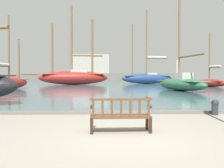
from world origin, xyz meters
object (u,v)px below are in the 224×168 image
at_px(sailboat_distant_harbor, 8,82).
at_px(sailboat_outer_port, 210,82).
at_px(mooring_bollard, 215,106).
at_px(park_bench, 121,115).
at_px(sailboat_nearest_port, 74,76).
at_px(sailboat_mid_starboard, 180,83).
at_px(sailboat_nearest_starboard, 148,77).

distance_m(sailboat_distant_harbor, sailboat_outer_port, 26.00).
bearing_deg(mooring_bollard, sailboat_outer_port, 67.19).
relative_size(park_bench, sailboat_nearest_port, 0.11).
bearing_deg(sailboat_outer_port, sailboat_mid_starboard, -126.92).
bearing_deg(sailboat_nearest_starboard, mooring_bollard, -96.03).
height_order(sailboat_nearest_starboard, mooring_bollard, sailboat_nearest_starboard).
bearing_deg(sailboat_nearest_port, mooring_bollard, -74.15).
bearing_deg(sailboat_nearest_starboard, sailboat_nearest_port, -161.72).
distance_m(sailboat_mid_starboard, mooring_bollard, 15.59).
relative_size(sailboat_nearest_port, sailboat_mid_starboard, 1.45).
bearing_deg(sailboat_distant_harbor, sailboat_nearest_starboard, 46.78).
distance_m(park_bench, sailboat_nearest_port, 37.12).
xyz_separation_m(park_bench, sailboat_mid_starboard, (7.13, 18.10, 0.38)).
relative_size(park_bench, mooring_bollard, 2.70).
relative_size(sailboat_mid_starboard, sailboat_distant_harbor, 1.23).
distance_m(sailboat_outer_port, sailboat_nearest_starboard, 15.07).
relative_size(sailboat_outer_port, mooring_bollard, 12.48).
relative_size(sailboat_nearest_starboard, mooring_bollard, 23.81).
bearing_deg(sailboat_mid_starboard, sailboat_nearest_port, 124.79).
bearing_deg(sailboat_distant_harbor, sailboat_nearest_port, 71.40).
xyz_separation_m(sailboat_outer_port, sailboat_nearest_starboard, (-6.31, 13.67, 0.59)).
distance_m(park_bench, mooring_bollard, 4.78).
height_order(sailboat_nearest_port, sailboat_nearest_starboard, sailboat_nearest_starboard).
height_order(sailboat_mid_starboard, sailboat_outer_port, sailboat_mid_starboard).
bearing_deg(sailboat_nearest_starboard, sailboat_outer_port, -65.24).
distance_m(sailboat_distant_harbor, mooring_bollard, 23.49).
relative_size(sailboat_distant_harbor, mooring_bollard, 13.59).
relative_size(park_bench, sailboat_outer_port, 0.22).
xyz_separation_m(sailboat_distant_harbor, sailboat_outer_port, (25.19, 6.42, -0.21)).
relative_size(sailboat_nearest_port, sailboat_distant_harbor, 1.79).
height_order(sailboat_distant_harbor, mooring_bollard, sailboat_distant_harbor).
bearing_deg(sailboat_nearest_starboard, sailboat_distant_harbor, -133.22).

